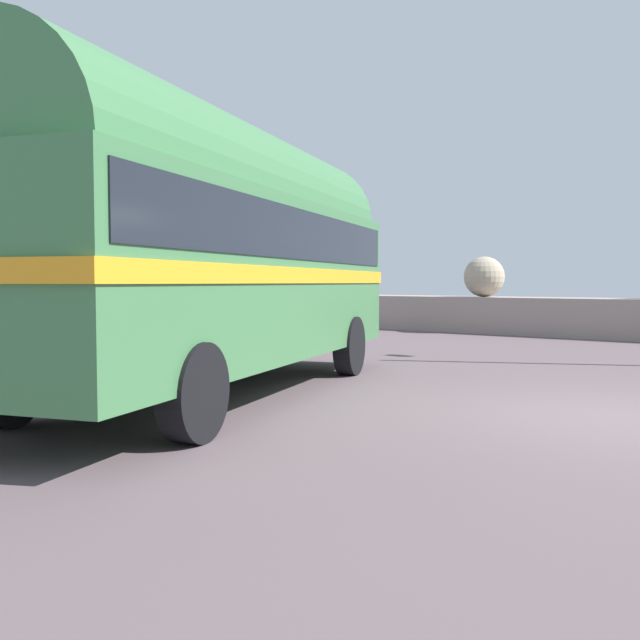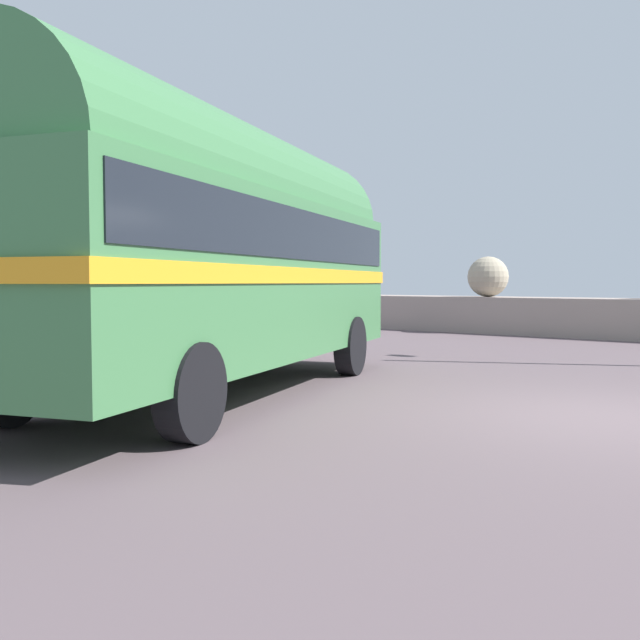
# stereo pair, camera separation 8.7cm
# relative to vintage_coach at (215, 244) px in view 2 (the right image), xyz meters

# --- Properties ---
(ground) EXTENTS (32.00, 26.00, 0.02)m
(ground) POSITION_rel_vintage_coach_xyz_m (4.58, 1.74, -2.04)
(ground) COLOR #5B4C51
(vintage_coach) EXTENTS (5.23, 8.88, 3.70)m
(vintage_coach) POSITION_rel_vintage_coach_xyz_m (0.00, 0.00, 0.00)
(vintage_coach) COLOR black
(vintage_coach) RESTS_ON ground
(second_coach) EXTENTS (4.56, 8.91, 3.70)m
(second_coach) POSITION_rel_vintage_coach_xyz_m (-4.07, 0.90, 0.00)
(second_coach) COLOR black
(second_coach) RESTS_ON ground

